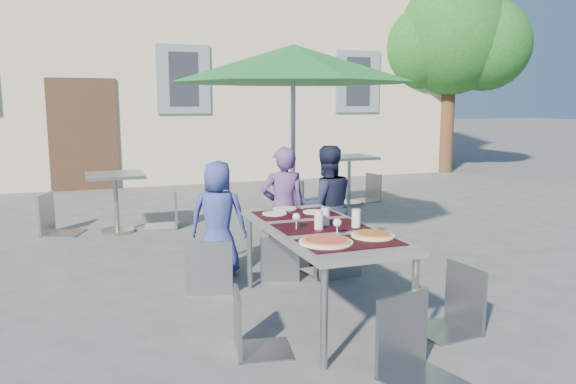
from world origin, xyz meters
name	(u,v)px	position (x,y,z in m)	size (l,w,h in m)	color
ground	(334,301)	(0.00, 0.00, 0.00)	(90.00, 90.00, 0.00)	#4B4B4D
tree	(451,39)	(6.55, 7.54, 3.25)	(3.60, 3.00, 4.70)	#4F3522
dining_table	(320,233)	(-0.27, -0.28, 0.70)	(0.80, 1.85, 0.76)	#4A4A4F
pizza_near_left	(326,241)	(-0.44, -0.80, 0.77)	(0.39, 0.39, 0.03)	white
pizza_near_right	(373,235)	(-0.04, -0.74, 0.77)	(0.32, 0.32, 0.03)	white
glassware	(330,219)	(-0.22, -0.38, 0.83)	(0.53, 0.42, 0.15)	silver
place_settings	(292,211)	(-0.27, 0.34, 0.76)	(0.63, 0.46, 0.01)	white
child_0	(218,218)	(-0.78, 1.11, 0.58)	(0.57, 0.37, 1.17)	#323E8B
child_1	(283,209)	(-0.11, 1.04, 0.64)	(0.47, 0.31, 1.29)	#593C7B
child_2	(326,206)	(0.37, 1.03, 0.65)	(0.63, 0.36, 1.29)	#1B203B
chair_0	(209,233)	(-0.98, 0.61, 0.56)	(0.52, 0.52, 0.95)	#93999F
chair_1	(280,230)	(-0.25, 0.75, 0.50)	(0.48, 0.48, 0.86)	gray
chair_2	(336,216)	(0.31, 0.65, 0.62)	(0.53, 0.53, 1.04)	gray
chair_3	(250,285)	(-0.98, -0.74, 0.49)	(0.44, 0.44, 0.85)	gray
chair_4	(457,260)	(0.60, -0.90, 0.55)	(0.46, 0.45, 0.94)	gray
chair_5	(416,289)	(-0.11, -1.45, 0.59)	(0.54, 0.55, 1.00)	gray
patio_umbrella	(293,65)	(0.28, 1.79, 2.15)	(2.77, 2.77, 2.38)	#AEB0B6
cafe_table_0	(116,191)	(-1.64, 3.41, 0.57)	(0.75, 0.75, 0.80)	#AEB0B6
bg_chair_l_0	(53,188)	(-2.42, 3.60, 0.62)	(0.60, 0.59, 1.04)	gray
bg_chair_r_0	(167,185)	(-0.94, 3.52, 0.59)	(0.51, 0.50, 1.01)	#90949B
cafe_table_1	(349,169)	(2.22, 4.23, 0.60)	(0.78, 0.78, 0.83)	#AEB0B6
bg_chair_l_1	(300,176)	(1.32, 4.22, 0.54)	(0.52, 0.51, 0.92)	gray
bg_chair_r_1	(370,171)	(2.73, 4.45, 0.52)	(0.48, 0.48, 0.90)	gray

